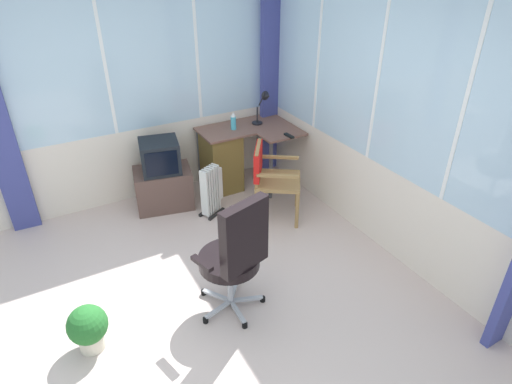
% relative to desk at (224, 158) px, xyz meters
% --- Properties ---
extents(ground, '(5.07, 5.57, 0.06)m').
position_rel_desk_xyz_m(ground, '(-1.17, -1.99, -0.44)').
color(ground, beige).
extents(north_window_panel, '(4.07, 0.07, 2.69)m').
position_rel_desk_xyz_m(north_window_panel, '(-1.17, 0.33, 0.94)').
color(north_window_panel, silver).
rests_on(north_window_panel, ground).
extents(east_window_panel, '(0.07, 4.57, 2.69)m').
position_rel_desk_xyz_m(east_window_panel, '(0.89, -1.99, 0.94)').
color(east_window_panel, silver).
rests_on(east_window_panel, ground).
extents(curtain_corner, '(0.28, 0.10, 2.59)m').
position_rel_desk_xyz_m(curtain_corner, '(0.76, 0.20, 0.89)').
color(curtain_corner, '#3F448C').
rests_on(curtain_corner, ground).
extents(desk, '(1.12, 0.83, 0.76)m').
position_rel_desk_xyz_m(desk, '(0.00, 0.00, 0.00)').
color(desk, brown).
rests_on(desk, ground).
extents(desk_lamp, '(0.23, 0.19, 0.42)m').
position_rel_desk_xyz_m(desk_lamp, '(0.54, -0.04, 0.63)').
color(desk_lamp, black).
rests_on(desk_lamp, desk).
extents(tv_remote, '(0.06, 0.15, 0.02)m').
position_rel_desk_xyz_m(tv_remote, '(0.59, -0.52, 0.36)').
color(tv_remote, black).
rests_on(tv_remote, desk).
extents(spray_bottle, '(0.06, 0.06, 0.22)m').
position_rel_desk_xyz_m(spray_bottle, '(0.13, -0.01, 0.46)').
color(spray_bottle, '#4ABDDA').
rests_on(spray_bottle, desk).
extents(wooden_armchair, '(0.67, 0.67, 0.86)m').
position_rel_desk_xyz_m(wooden_armchair, '(0.13, -0.83, 0.15)').
color(wooden_armchair, '#9C7644').
rests_on(wooden_armchair, ground).
extents(office_chair, '(0.63, 0.56, 1.12)m').
position_rel_desk_xyz_m(office_chair, '(-0.83, -1.98, 0.22)').
color(office_chair, '#B7B7BF').
rests_on(office_chair, ground).
extents(tv_on_stand, '(0.72, 0.57, 0.83)m').
position_rel_desk_xyz_m(tv_on_stand, '(-0.82, -0.07, -0.04)').
color(tv_on_stand, brown).
rests_on(tv_on_stand, ground).
extents(space_heater, '(0.33, 0.28, 0.59)m').
position_rel_desk_xyz_m(space_heater, '(-0.39, -0.48, -0.11)').
color(space_heater, silver).
rests_on(space_heater, ground).
extents(potted_plant, '(0.30, 0.30, 0.40)m').
position_rel_desk_xyz_m(potted_plant, '(-1.99, -1.78, -0.19)').
color(potted_plant, beige).
rests_on(potted_plant, ground).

